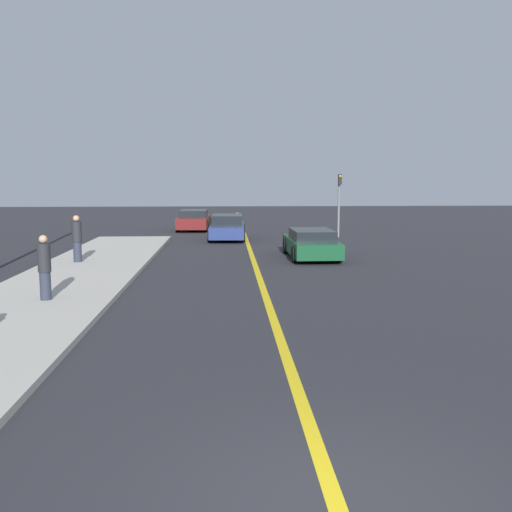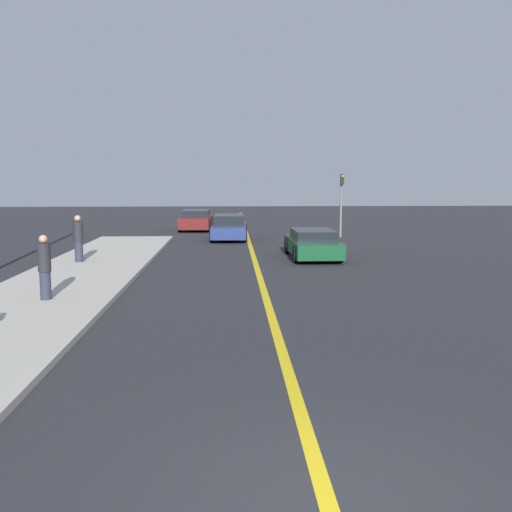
% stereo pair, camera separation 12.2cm
% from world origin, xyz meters
% --- Properties ---
extents(ground_plane, '(120.00, 120.00, 0.00)m').
position_xyz_m(ground_plane, '(0.00, 0.00, 0.00)').
color(ground_plane, '#28282D').
extents(road_center_line, '(0.20, 60.00, 0.01)m').
position_xyz_m(road_center_line, '(0.00, 18.00, 0.00)').
color(road_center_line, gold).
rests_on(road_center_line, ground_plane).
extents(sidewalk_left, '(3.77, 25.27, 0.14)m').
position_xyz_m(sidewalk_left, '(-5.89, 12.63, 0.07)').
color(sidewalk_left, '#ADA89E').
rests_on(sidewalk_left, ground_plane).
extents(car_near_right_lane, '(1.98, 4.39, 1.17)m').
position_xyz_m(car_near_right_lane, '(2.37, 17.60, 0.58)').
color(car_near_right_lane, '#144728').
rests_on(car_near_right_lane, ground_plane).
extents(car_ahead_center, '(1.97, 4.53, 1.31)m').
position_xyz_m(car_ahead_center, '(-1.00, 24.77, 0.64)').
color(car_ahead_center, navy).
rests_on(car_ahead_center, ground_plane).
extents(car_far_distant, '(2.07, 4.16, 1.27)m').
position_xyz_m(car_far_distant, '(-3.04, 30.19, 0.63)').
color(car_far_distant, maroon).
rests_on(car_far_distant, ground_plane).
extents(pedestrian_mid_group, '(0.33, 0.33, 1.66)m').
position_xyz_m(pedestrian_mid_group, '(-5.67, 9.39, 0.97)').
color(pedestrian_mid_group, '#282D3D').
rests_on(pedestrian_mid_group, sidewalk_left).
extents(pedestrian_far_standing, '(0.35, 0.35, 1.72)m').
position_xyz_m(pedestrian_far_standing, '(-6.56, 16.05, 1.00)').
color(pedestrian_far_standing, '#282D3D').
rests_on(pedestrian_far_standing, sidewalk_left).
extents(traffic_light, '(0.18, 0.40, 3.41)m').
position_xyz_m(traffic_light, '(5.06, 25.53, 2.13)').
color(traffic_light, slate).
rests_on(traffic_light, ground_plane).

